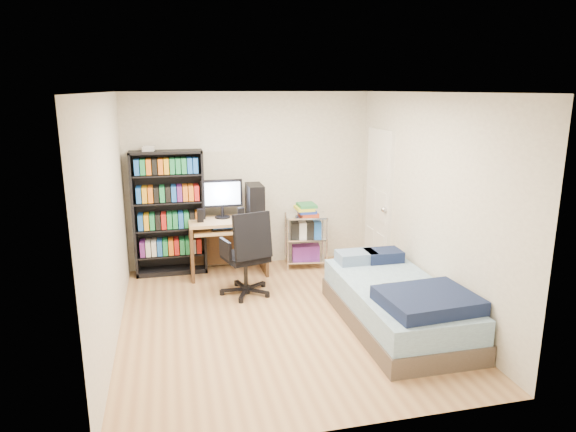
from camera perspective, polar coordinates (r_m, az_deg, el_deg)
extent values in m
cube|color=tan|center=(5.94, -0.89, -11.53)|extent=(3.50, 4.00, 0.04)
cube|color=white|center=(5.36, -1.00, 13.79)|extent=(3.50, 4.00, 0.04)
cube|color=silver|center=(7.46, -4.27, 3.99)|extent=(3.50, 0.04, 2.50)
cube|color=silver|center=(3.65, 5.90, -6.75)|extent=(3.50, 0.04, 2.50)
cube|color=silver|center=(5.43, -19.52, -0.55)|extent=(0.04, 4.00, 2.50)
cube|color=silver|center=(6.13, 15.45, 1.34)|extent=(0.04, 4.00, 2.50)
cube|color=black|center=(7.27, -13.07, 0.30)|extent=(0.97, 0.32, 1.73)
cube|color=black|center=(7.43, -12.82, -4.15)|extent=(0.91, 0.30, 0.02)
cube|color=red|center=(7.38, -12.87, -3.26)|extent=(0.84, 0.26, 0.21)
cube|color=black|center=(7.32, -12.98, -1.34)|extent=(0.91, 0.30, 0.02)
cube|color=blue|center=(7.28, -13.03, -0.42)|extent=(0.84, 0.26, 0.21)
cube|color=black|center=(7.24, -13.14, 1.55)|extent=(0.91, 0.30, 0.02)
cube|color=gold|center=(7.20, -13.20, 2.50)|extent=(0.84, 0.26, 0.21)
cube|color=black|center=(7.17, -13.31, 4.50)|extent=(0.91, 0.30, 0.02)
cube|color=#1C8348|center=(7.14, -13.36, 5.47)|extent=(0.84, 0.26, 0.21)
cube|color=silver|center=(7.12, -15.22, 7.25)|extent=(0.15, 0.14, 0.07)
cube|color=tan|center=(7.11, -6.77, -0.54)|extent=(1.05, 0.58, 0.04)
cube|color=#31241B|center=(7.19, -10.68, -3.80)|extent=(0.04, 0.58, 0.75)
cube|color=#31241B|center=(7.29, -2.73, -3.31)|extent=(0.04, 0.58, 0.75)
cube|color=#31241B|center=(7.47, -6.92, -2.81)|extent=(1.01, 0.03, 0.68)
cube|color=tan|center=(7.06, -6.66, -1.53)|extent=(0.95, 0.47, 0.03)
cube|color=black|center=(7.03, -6.65, -1.37)|extent=(0.46, 0.16, 0.03)
cube|color=black|center=(7.14, -7.38, 2.52)|extent=(0.57, 0.05, 0.38)
cube|color=#CCE3FF|center=(7.11, -7.35, 2.48)|extent=(0.50, 0.01, 0.32)
cube|color=black|center=(7.16, -3.70, 1.70)|extent=(0.21, 0.44, 0.46)
cube|color=black|center=(7.01, -9.73, 0.06)|extent=(0.08, 0.08, 0.18)
cube|color=black|center=(7.01, -5.24, 0.21)|extent=(0.08, 0.08, 0.18)
cylinder|color=black|center=(6.54, -4.72, -6.30)|extent=(0.05, 0.05, 0.39)
cube|color=black|center=(6.47, -4.76, -4.52)|extent=(0.60, 0.60, 0.08)
cube|color=black|center=(6.18, -3.97, -2.23)|extent=(0.49, 0.27, 0.57)
cube|color=black|center=(6.33, -6.98, -3.64)|extent=(0.12, 0.31, 0.22)
cube|color=black|center=(6.53, -2.66, -2.99)|extent=(0.12, 0.31, 0.22)
cylinder|color=silver|center=(7.25, -0.03, -3.27)|extent=(0.03, 0.03, 0.77)
cylinder|color=silver|center=(7.32, 4.37, -3.15)|extent=(0.03, 0.03, 0.77)
cylinder|color=silver|center=(7.63, -0.28, -2.39)|extent=(0.03, 0.03, 0.77)
cylinder|color=silver|center=(7.70, 3.91, -2.29)|extent=(0.03, 0.03, 0.77)
cube|color=silver|center=(7.56, 1.98, -4.77)|extent=(0.62, 0.48, 0.02)
cube|color=silver|center=(7.46, 2.00, -2.36)|extent=(0.62, 0.48, 0.02)
cube|color=silver|center=(7.37, 2.02, 0.03)|extent=(0.62, 0.48, 0.02)
cube|color=#993115|center=(7.35, 2.03, 0.78)|extent=(0.29, 0.34, 0.18)
cube|color=brown|center=(5.87, 11.86, -10.82)|extent=(1.05, 2.09, 0.21)
cube|color=#96C4E1|center=(5.78, 11.97, -8.75)|extent=(1.00, 2.05, 0.25)
cube|color=#131C3C|center=(5.26, 15.26, -9.06)|extent=(0.94, 0.79, 0.15)
cube|color=#89A3C3|center=(6.37, 7.60, -4.53)|extent=(0.47, 0.31, 0.14)
cube|color=#131C3C|center=(6.48, 10.53, -4.33)|extent=(0.44, 0.31, 0.14)
cube|color=#392412|center=(5.69, 12.26, -7.69)|extent=(0.29, 0.23, 0.02)
cube|color=white|center=(7.35, 10.03, 1.68)|extent=(0.05, 0.80, 2.00)
sphere|color=silver|center=(7.05, 10.62, 0.72)|extent=(0.08, 0.08, 0.08)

